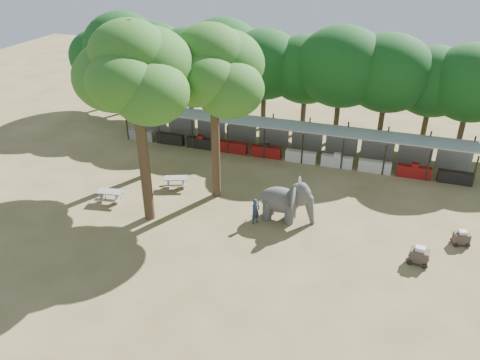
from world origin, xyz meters
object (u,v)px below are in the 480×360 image
(picnic_table_near, at_px, (110,195))
(picnic_table_far, at_px, (176,181))
(yard_tree_left, at_px, (133,64))
(cart_front, at_px, (419,255))
(cart_back, at_px, (461,238))
(handler, at_px, (256,211))
(elephant, at_px, (287,200))
(yard_tree_center, at_px, (134,73))
(yard_tree_back, at_px, (213,71))

(picnic_table_near, height_order, picnic_table_far, picnic_table_near)
(yard_tree_left, xyz_separation_m, picnic_table_far, (3.05, -1.10, -7.68))
(cart_front, relative_size, cart_back, 1.09)
(handler, bearing_deg, picnic_table_far, 98.45)
(picnic_table_far, bearing_deg, elephant, -31.60)
(yard_tree_center, height_order, yard_tree_back, yard_tree_center)
(yard_tree_left, bearing_deg, picnic_table_near, -93.70)
(yard_tree_left, height_order, yard_tree_center, yard_tree_center)
(elephant, relative_size, handler, 2.10)
(yard_tree_back, bearing_deg, handler, -36.58)
(cart_front, bearing_deg, picnic_table_near, -173.83)
(elephant, bearing_deg, cart_back, 2.79)
(elephant, distance_m, picnic_table_far, 8.47)
(yard_tree_left, relative_size, picnic_table_far, 5.56)
(yard_tree_left, height_order, cart_back, yard_tree_left)
(elephant, height_order, picnic_table_near, elephant)
(yard_tree_back, distance_m, cart_front, 15.87)
(picnic_table_near, distance_m, cart_back, 21.89)
(yard_tree_left, xyz_separation_m, cart_front, (19.17, -4.76, -7.67))
(yard_tree_left, distance_m, cart_back, 22.97)
(yard_tree_center, bearing_deg, yard_tree_back, 53.14)
(elephant, relative_size, cart_front, 2.98)
(handler, relative_size, cart_back, 1.55)
(handler, bearing_deg, cart_back, -52.68)
(picnic_table_near, relative_size, cart_back, 1.68)
(elephant, bearing_deg, picnic_table_far, 169.03)
(yard_tree_back, relative_size, cart_front, 9.60)
(yard_tree_center, xyz_separation_m, yard_tree_back, (3.00, 4.00, -0.67))
(picnic_table_far, distance_m, cart_front, 16.54)
(yard_tree_back, distance_m, picnic_table_near, 10.69)
(handler, xyz_separation_m, picnic_table_far, (-6.58, 2.59, -0.32))
(yard_tree_center, relative_size, handler, 7.16)
(elephant, distance_m, cart_front, 8.16)
(yard_tree_left, bearing_deg, handler, -20.99)
(yard_tree_center, relative_size, yard_tree_back, 1.06)
(yard_tree_back, distance_m, elephant, 9.09)
(handler, xyz_separation_m, cart_front, (9.54, -1.07, -0.31))
(yard_tree_left, relative_size, elephant, 3.12)
(yard_tree_back, relative_size, handler, 6.75)
(yard_tree_left, xyz_separation_m, cart_back, (21.52, -2.16, -7.74))
(cart_front, distance_m, cart_back, 3.50)
(yard_tree_back, bearing_deg, picnic_table_far, -178.06)
(picnic_table_near, height_order, cart_front, cart_front)
(picnic_table_far, distance_m, cart_back, 18.50)
(handler, relative_size, picnic_table_near, 0.92)
(yard_tree_left, xyz_separation_m, yard_tree_center, (3.00, -5.00, 1.01))
(yard_tree_left, xyz_separation_m, picnic_table_near, (-0.27, -4.26, -7.67))
(yard_tree_back, height_order, cart_back, yard_tree_back)
(cart_front, bearing_deg, yard_tree_back, 171.72)
(picnic_table_far, xyz_separation_m, cart_back, (18.47, -1.06, -0.06))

